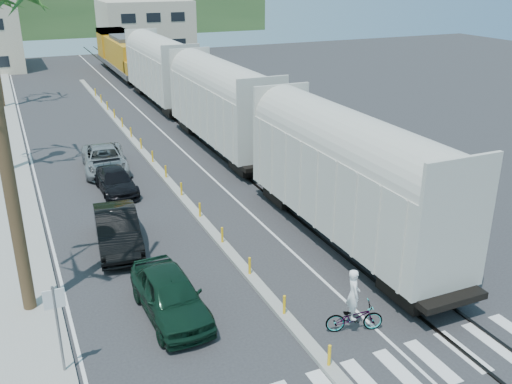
# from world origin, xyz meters

# --- Properties ---
(ground) EXTENTS (140.00, 140.00, 0.00)m
(ground) POSITION_xyz_m (0.00, 0.00, 0.00)
(ground) COLOR #28282B
(ground) RESTS_ON ground
(sidewalk) EXTENTS (3.00, 90.00, 0.15)m
(sidewalk) POSITION_xyz_m (-8.50, 25.00, 0.07)
(sidewalk) COLOR gray
(sidewalk) RESTS_ON ground
(rails) EXTENTS (1.56, 100.00, 0.06)m
(rails) POSITION_xyz_m (5.00, 28.00, 0.03)
(rails) COLOR black
(rails) RESTS_ON ground
(median) EXTENTS (0.45, 60.00, 0.85)m
(median) POSITION_xyz_m (0.00, 19.96, 0.09)
(median) COLOR gray
(median) RESTS_ON ground
(lane_markings) EXTENTS (9.42, 90.00, 0.01)m
(lane_markings) POSITION_xyz_m (-2.15, 25.00, 0.00)
(lane_markings) COLOR silver
(lane_markings) RESTS_ON ground
(freight_train) EXTENTS (3.00, 60.94, 5.85)m
(freight_train) POSITION_xyz_m (5.00, 26.84, 2.91)
(freight_train) COLOR beige
(freight_train) RESTS_ON ground
(street_sign) EXTENTS (0.60, 0.08, 3.00)m
(street_sign) POSITION_xyz_m (-7.30, 2.00, 1.97)
(street_sign) COLOR slate
(street_sign) RESTS_ON ground
(buildings) EXTENTS (38.00, 27.00, 10.00)m
(buildings) POSITION_xyz_m (-6.41, 71.66, 4.36)
(buildings) COLOR #B9AE93
(buildings) RESTS_ON ground
(car_lead) EXTENTS (2.28, 4.88, 1.61)m
(car_lead) POSITION_xyz_m (-3.53, 3.73, 0.81)
(car_lead) COLOR black
(car_lead) RESTS_ON ground
(car_second) EXTENTS (2.74, 5.35, 1.65)m
(car_second) POSITION_xyz_m (-4.15, 9.67, 0.82)
(car_second) COLOR black
(car_second) RESTS_ON ground
(car_third) EXTENTS (2.03, 4.45, 1.26)m
(car_third) POSITION_xyz_m (-2.97, 16.22, 0.63)
(car_third) COLOR black
(car_third) RESTS_ON ground
(car_rear) EXTENTS (3.33, 5.68, 1.46)m
(car_rear) POSITION_xyz_m (-2.89, 19.93, 0.73)
(car_rear) COLOR #9DA0A1
(car_rear) RESTS_ON ground
(cyclist) EXTENTS (1.78, 2.32, 2.31)m
(cyclist) POSITION_xyz_m (1.75, 0.37, 0.72)
(cyclist) COLOR #9EA0A5
(cyclist) RESTS_ON ground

